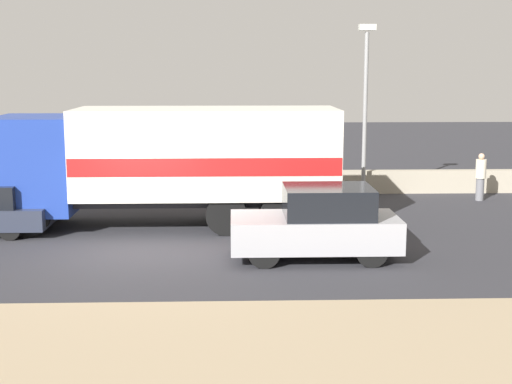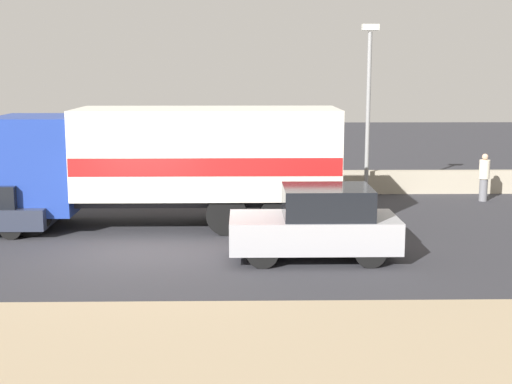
{
  "view_description": "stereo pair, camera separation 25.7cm",
  "coord_description": "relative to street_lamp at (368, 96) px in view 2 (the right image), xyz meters",
  "views": [
    {
      "loc": [
        2.26,
        -16.7,
        4.37
      ],
      "look_at": [
        2.85,
        0.93,
        1.26
      ],
      "focal_mm": 50.0,
      "sensor_mm": 36.0,
      "label": 1
    },
    {
      "loc": [
        2.52,
        -16.71,
        4.37
      ],
      "look_at": [
        2.85,
        0.93,
        1.26
      ],
      "focal_mm": 50.0,
      "sensor_mm": 36.0,
      "label": 2
    }
  ],
  "objects": [
    {
      "name": "ground_plane",
      "position": [
        -6.73,
        -7.18,
        -3.41
      ],
      "size": [
        80.0,
        80.0,
        0.0
      ],
      "primitive_type": "plane",
      "color": "#2D2D33"
    },
    {
      "name": "dirt_shoulder_foreground",
      "position": [
        -6.73,
        -14.56,
        -3.39
      ],
      "size": [
        60.0,
        6.96,
        0.04
      ],
      "color": "#9E896B",
      "rests_on": "ground_plane"
    },
    {
      "name": "stone_wall_backdrop",
      "position": [
        -6.73,
        0.59,
        -3.0
      ],
      "size": [
        60.0,
        0.35,
        0.8
      ],
      "color": "#A39984",
      "rests_on": "ground_plane"
    },
    {
      "name": "street_lamp",
      "position": [
        0.0,
        0.0,
        0.0
      ],
      "size": [
        0.56,
        0.28,
        5.75
      ],
      "color": "gray",
      "rests_on": "ground_plane"
    },
    {
      "name": "box_truck",
      "position": [
        -6.09,
        -4.52,
        -1.5
      ],
      "size": [
        9.22,
        2.61,
        3.27
      ],
      "rotation": [
        0.0,
        0.0,
        3.14
      ],
      "color": "navy",
      "rests_on": "ground_plane"
    },
    {
      "name": "car_hatchback",
      "position": [
        -2.5,
        -7.97,
        -2.58
      ],
      "size": [
        3.84,
        1.75,
        1.68
      ],
      "rotation": [
        0.0,
        0.0,
        3.14
      ],
      "color": "#9E9EA3",
      "rests_on": "ground_plane"
    },
    {
      "name": "pedestrian",
      "position": [
        3.72,
        -0.91,
        -2.59
      ],
      "size": [
        0.34,
        0.34,
        1.57
      ],
      "color": "slate",
      "rests_on": "ground_plane"
    }
  ]
}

